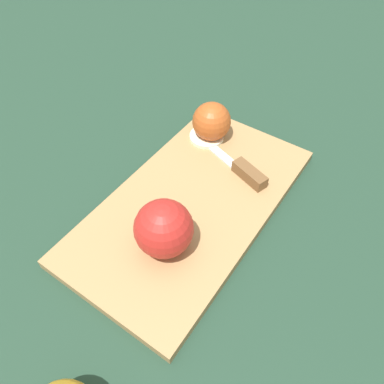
# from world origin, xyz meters

# --- Properties ---
(ground_plane) EXTENTS (4.00, 4.00, 0.00)m
(ground_plane) POSITION_xyz_m (0.00, 0.00, 0.00)
(ground_plane) COLOR #1E3828
(cutting_board) EXTENTS (0.45, 0.29, 0.02)m
(cutting_board) POSITION_xyz_m (0.00, 0.00, 0.01)
(cutting_board) COLOR #A37A4C
(cutting_board) RESTS_ON ground_plane
(apple_half_left) EXTENTS (0.08, 0.08, 0.08)m
(apple_half_left) POSITION_xyz_m (-0.09, -0.00, 0.06)
(apple_half_left) COLOR red
(apple_half_left) RESTS_ON cutting_board
(apple_half_right) EXTENTS (0.07, 0.07, 0.07)m
(apple_half_right) POSITION_xyz_m (0.15, 0.03, 0.05)
(apple_half_right) COLOR #AD4C1E
(apple_half_right) RESTS_ON cutting_board
(knife) EXTENTS (0.09, 0.16, 0.02)m
(knife) POSITION_xyz_m (0.09, -0.05, 0.03)
(knife) COLOR silver
(knife) RESTS_ON cutting_board
(apple_slice) EXTENTS (0.06, 0.06, 0.01)m
(apple_slice) POSITION_xyz_m (0.14, 0.04, 0.02)
(apple_slice) COLOR #EFE5C6
(apple_slice) RESTS_ON cutting_board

